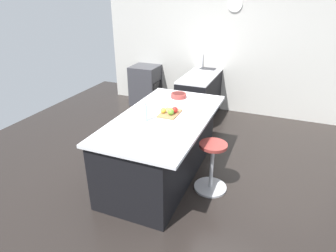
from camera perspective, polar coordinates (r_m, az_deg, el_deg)
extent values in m
plane|color=black|center=(4.33, 1.58, -9.17)|extent=(7.30, 7.30, 0.00)
cube|color=beige|center=(6.36, 11.08, 15.77)|extent=(0.12, 5.29, 2.90)
cylinder|color=white|center=(6.19, 13.09, 22.34)|extent=(0.03, 0.28, 0.28)
cube|color=black|center=(6.33, 7.18, 6.60)|extent=(2.12, 0.60, 0.89)
cube|color=silver|center=(6.20, 7.41, 10.65)|extent=(2.12, 0.60, 0.03)
cube|color=#38383D|center=(6.46, 8.03, 10.79)|extent=(0.44, 0.36, 0.12)
cylinder|color=#B7B7BC|center=(6.45, 6.82, 12.67)|extent=(0.02, 0.02, 0.28)
cube|color=#38383D|center=(6.81, -4.44, 8.06)|extent=(0.60, 0.60, 0.89)
cube|color=black|center=(6.69, -2.06, 7.42)|extent=(0.44, 0.01, 0.32)
cube|color=black|center=(4.11, -1.29, -4.06)|extent=(2.14, 0.96, 0.87)
cube|color=silver|center=(3.89, -0.68, 1.68)|extent=(2.20, 1.16, 0.04)
cylinder|color=#B7B7BC|center=(4.06, 8.31, -11.84)|extent=(0.44, 0.44, 0.03)
cylinder|color=#B7B7BC|center=(3.88, 8.61, -8.08)|extent=(0.05, 0.05, 0.63)
cylinder|color=maroon|center=(3.71, 8.94, -3.76)|extent=(0.36, 0.36, 0.04)
cube|color=olive|center=(3.94, 0.37, 2.50)|extent=(0.36, 0.24, 0.02)
sphere|color=#609E2D|center=(3.86, 0.56, 2.82)|extent=(0.09, 0.09, 0.09)
sphere|color=gold|center=(3.92, -0.93, 3.09)|extent=(0.08, 0.08, 0.08)
sphere|color=red|center=(3.93, 1.37, 3.22)|extent=(0.09, 0.09, 0.09)
cylinder|color=silver|center=(3.71, -4.53, 2.55)|extent=(0.06, 0.06, 0.22)
cylinder|color=silver|center=(3.65, -4.61, 4.73)|extent=(0.03, 0.03, 0.08)
cylinder|color=#B7B7BC|center=(3.64, -4.63, 5.39)|extent=(0.03, 0.03, 0.02)
cylinder|color=#993833|center=(4.57, 2.10, 6.04)|extent=(0.24, 0.24, 0.07)
cylinder|color=#4C1C19|center=(4.56, 2.11, 6.21)|extent=(0.20, 0.20, 0.04)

